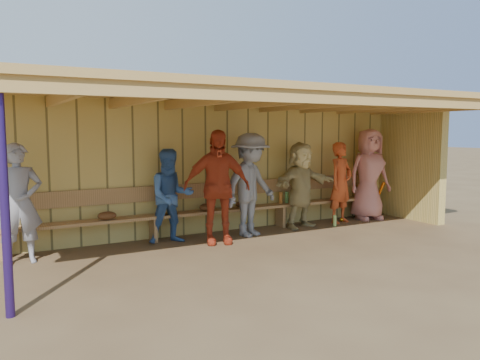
% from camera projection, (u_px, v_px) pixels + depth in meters
% --- Properties ---
extents(ground, '(90.00, 90.00, 0.00)m').
position_uv_depth(ground, '(250.00, 246.00, 7.66)').
color(ground, brown).
rests_on(ground, ground).
extents(player_a, '(0.64, 0.43, 1.71)m').
position_uv_depth(player_a, '(19.00, 204.00, 6.57)').
color(player_a, gray).
rests_on(player_a, ground).
extents(player_c, '(0.83, 0.68, 1.58)m').
position_uv_depth(player_c, '(171.00, 196.00, 7.78)').
color(player_c, '#385E9A').
rests_on(player_c, ground).
extents(player_d, '(1.19, 0.74, 1.89)m').
position_uv_depth(player_d, '(217.00, 187.00, 7.74)').
color(player_d, '#BF3C1E').
rests_on(player_d, ground).
extents(player_e, '(1.35, 1.04, 1.84)m').
position_uv_depth(player_e, '(251.00, 185.00, 8.29)').
color(player_e, gray).
rests_on(player_e, ground).
extents(player_f, '(1.61, 0.80, 1.67)m').
position_uv_depth(player_f, '(301.00, 185.00, 9.04)').
color(player_f, tan).
rests_on(player_f, ground).
extents(player_g, '(0.68, 0.52, 1.65)m').
position_uv_depth(player_g, '(341.00, 183.00, 9.52)').
color(player_g, '#C94920').
rests_on(player_g, ground).
extents(player_h, '(1.02, 0.75, 1.92)m').
position_uv_depth(player_h, '(369.00, 174.00, 9.87)').
color(player_h, tan).
rests_on(player_h, ground).
extents(dugout_structure, '(8.80, 3.20, 2.50)m').
position_uv_depth(dugout_structure, '(250.00, 141.00, 8.27)').
color(dugout_structure, tan).
rests_on(dugout_structure, ground).
extents(bench, '(7.60, 0.34, 0.93)m').
position_uv_depth(bench, '(220.00, 204.00, 8.58)').
color(bench, '#A77B47').
rests_on(bench, ground).
extents(dugout_equipment, '(5.94, 0.62, 0.80)m').
position_uv_depth(dugout_equipment, '(224.00, 207.00, 8.48)').
color(dugout_equipment, orange).
rests_on(dugout_equipment, ground).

